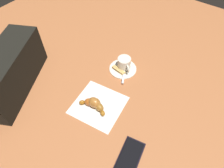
% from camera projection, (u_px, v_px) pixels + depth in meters
% --- Properties ---
extents(ground_plane, '(1.80, 1.80, 0.00)m').
position_uv_depth(ground_plane, '(106.00, 87.00, 0.82)').
color(ground_plane, '#A46037').
extents(saucer, '(0.12, 0.12, 0.01)m').
position_uv_depth(saucer, '(124.00, 69.00, 0.87)').
color(saucer, silver).
rests_on(saucer, ground).
extents(espresso_cup, '(0.06, 0.07, 0.05)m').
position_uv_depth(espresso_cup, '(125.00, 63.00, 0.85)').
color(espresso_cup, silver).
rests_on(espresso_cup, saucer).
extents(teaspoon, '(0.12, 0.07, 0.01)m').
position_uv_depth(teaspoon, '(124.00, 69.00, 0.86)').
color(teaspoon, silver).
rests_on(teaspoon, saucer).
extents(sugar_packet, '(0.03, 0.07, 0.01)m').
position_uv_depth(sugar_packet, '(119.00, 70.00, 0.86)').
color(sugar_packet, tan).
rests_on(sugar_packet, saucer).
extents(napkin, '(0.20, 0.21, 0.00)m').
position_uv_depth(napkin, '(98.00, 105.00, 0.76)').
color(napkin, silver).
rests_on(napkin, ground).
extents(croissant, '(0.06, 0.12, 0.04)m').
position_uv_depth(croissant, '(94.00, 104.00, 0.74)').
color(croissant, '#975D18').
rests_on(croissant, napkin).
extents(cell_phone, '(0.16, 0.09, 0.01)m').
position_uv_depth(cell_phone, '(128.00, 161.00, 0.62)').
color(cell_phone, black).
rests_on(cell_phone, ground).
extents(laptop_bag, '(0.38, 0.27, 0.17)m').
position_uv_depth(laptop_bag, '(10.00, 72.00, 0.75)').
color(laptop_bag, black).
rests_on(laptop_bag, ground).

